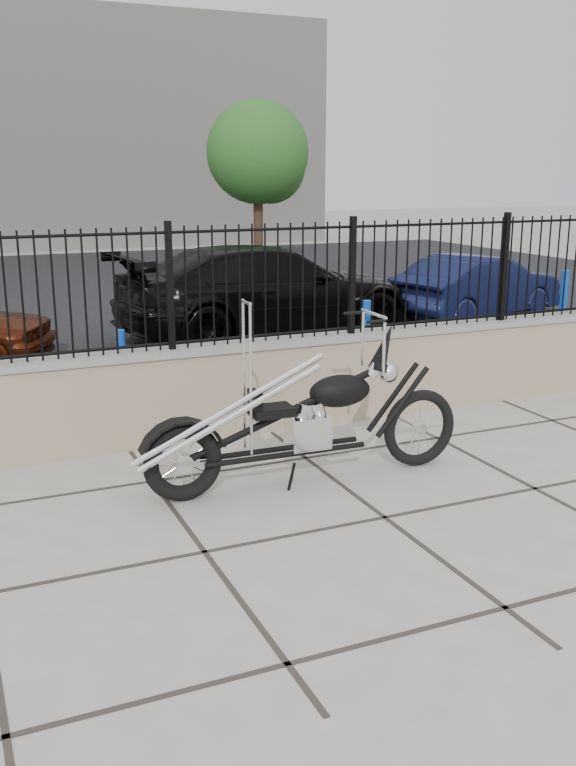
# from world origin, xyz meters

# --- Properties ---
(ground_plane) EXTENTS (90.00, 90.00, 0.00)m
(ground_plane) POSITION_xyz_m (0.00, 0.00, 0.00)
(ground_plane) COLOR #99968E
(ground_plane) RESTS_ON ground
(parking_lot) EXTENTS (30.00, 30.00, 0.00)m
(parking_lot) POSITION_xyz_m (0.00, 12.50, 0.00)
(parking_lot) COLOR black
(parking_lot) RESTS_ON ground
(retaining_wall) EXTENTS (14.00, 0.36, 0.96)m
(retaining_wall) POSITION_xyz_m (0.00, 2.50, 0.48)
(retaining_wall) COLOR gray
(retaining_wall) RESTS_ON ground_plane
(iron_fence) EXTENTS (14.00, 0.08, 1.20)m
(iron_fence) POSITION_xyz_m (0.00, 2.50, 1.56)
(iron_fence) COLOR black
(iron_fence) RESTS_ON retaining_wall
(background_building) EXTENTS (22.00, 6.00, 8.00)m
(background_building) POSITION_xyz_m (0.00, 26.50, 4.00)
(background_building) COLOR beige
(background_building) RESTS_ON ground_plane
(chopper_motorcycle) EXTENTS (2.82, 0.59, 1.68)m
(chopper_motorcycle) POSITION_xyz_m (-0.30, 0.94, 0.84)
(chopper_motorcycle) COLOR black
(chopper_motorcycle) RESTS_ON ground_plane
(car_black) EXTENTS (5.26, 2.48, 1.48)m
(car_black) POSITION_xyz_m (1.98, 7.29, 0.74)
(car_black) COLOR black
(car_black) RESTS_ON parking_lot
(car_blue) EXTENTS (3.78, 2.16, 1.18)m
(car_blue) POSITION_xyz_m (6.10, 7.09, 0.59)
(car_blue) COLOR #0F1539
(car_blue) RESTS_ON parking_lot
(bollard_a) EXTENTS (0.12, 0.12, 0.87)m
(bollard_a) POSITION_xyz_m (-1.16, 4.18, 0.43)
(bollard_a) COLOR #0B4AB2
(bollard_a) RESTS_ON ground_plane
(bollard_b) EXTENTS (0.15, 0.15, 0.94)m
(bollard_b) POSITION_xyz_m (2.32, 4.52, 0.47)
(bollard_b) COLOR #0C60B8
(bollard_b) RESTS_ON ground_plane
(bollard_c) EXTENTS (0.14, 0.14, 1.08)m
(bollard_c) POSITION_xyz_m (6.45, 5.25, 0.54)
(bollard_c) COLOR #0C49B7
(bollard_c) RESTS_ON ground_plane
(tree_right) EXTENTS (2.76, 2.76, 4.66)m
(tree_right) POSITION_xyz_m (5.25, 15.96, 3.26)
(tree_right) COLOR #382619
(tree_right) RESTS_ON ground_plane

